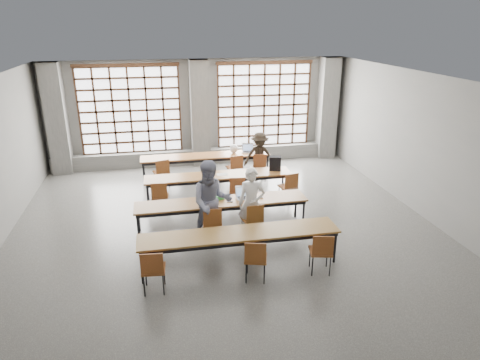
# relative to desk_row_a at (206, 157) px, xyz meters

# --- Properties ---
(floor) EXTENTS (11.00, 11.00, 0.00)m
(floor) POSITION_rel_desk_row_a_xyz_m (0.01, -3.84, -0.66)
(floor) COLOR #494946
(floor) RESTS_ON ground
(ceiling) EXTENTS (11.00, 11.00, 0.00)m
(ceiling) POSITION_rel_desk_row_a_xyz_m (0.01, -3.84, 2.84)
(ceiling) COLOR silver
(ceiling) RESTS_ON floor
(wall_back) EXTENTS (10.00, 0.00, 10.00)m
(wall_back) POSITION_rel_desk_row_a_xyz_m (0.01, 1.66, 1.09)
(wall_back) COLOR slate
(wall_back) RESTS_ON floor
(wall_front) EXTENTS (10.00, 0.00, 10.00)m
(wall_front) POSITION_rel_desk_row_a_xyz_m (0.01, -9.34, 1.09)
(wall_front) COLOR slate
(wall_front) RESTS_ON floor
(wall_right) EXTENTS (0.00, 11.00, 11.00)m
(wall_right) POSITION_rel_desk_row_a_xyz_m (5.01, -3.84, 1.09)
(wall_right) COLOR slate
(wall_right) RESTS_ON floor
(column_left) EXTENTS (0.60, 0.55, 3.50)m
(column_left) POSITION_rel_desk_row_a_xyz_m (-4.49, 1.38, 1.09)
(column_left) COLOR #565654
(column_left) RESTS_ON floor
(column_mid) EXTENTS (0.60, 0.55, 3.50)m
(column_mid) POSITION_rel_desk_row_a_xyz_m (0.01, 1.38, 1.09)
(column_mid) COLOR #565654
(column_mid) RESTS_ON floor
(column_right) EXTENTS (0.60, 0.55, 3.50)m
(column_right) POSITION_rel_desk_row_a_xyz_m (4.51, 1.38, 1.09)
(column_right) COLOR #565654
(column_right) RESTS_ON floor
(window_left) EXTENTS (3.32, 0.12, 3.00)m
(window_left) POSITION_rel_desk_row_a_xyz_m (-2.24, 1.58, 1.24)
(window_left) COLOR white
(window_left) RESTS_ON wall_back
(window_right) EXTENTS (3.32, 0.12, 3.00)m
(window_right) POSITION_rel_desk_row_a_xyz_m (2.26, 1.58, 1.24)
(window_right) COLOR white
(window_right) RESTS_ON wall_back
(sill_ledge) EXTENTS (9.80, 0.35, 0.50)m
(sill_ledge) POSITION_rel_desk_row_a_xyz_m (0.01, 1.46, -0.41)
(sill_ledge) COLOR #565654
(sill_ledge) RESTS_ON floor
(desk_row_a) EXTENTS (4.00, 0.70, 0.73)m
(desk_row_a) POSITION_rel_desk_row_a_xyz_m (0.00, 0.00, 0.00)
(desk_row_a) COLOR brown
(desk_row_a) RESTS_ON floor
(desk_row_b) EXTENTS (4.00, 0.70, 0.73)m
(desk_row_b) POSITION_rel_desk_row_a_xyz_m (0.12, -1.85, 0.00)
(desk_row_b) COLOR brown
(desk_row_b) RESTS_ON floor
(desk_row_c) EXTENTS (4.00, 0.70, 0.73)m
(desk_row_c) POSITION_rel_desk_row_a_xyz_m (-0.09, -3.64, 0.00)
(desk_row_c) COLOR brown
(desk_row_c) RESTS_ON floor
(desk_row_d) EXTENTS (4.00, 0.70, 0.73)m
(desk_row_d) POSITION_rel_desk_row_a_xyz_m (0.01, -5.28, 0.00)
(desk_row_d) COLOR brown
(desk_row_d) RESTS_ON floor
(chair_back_left) EXTENTS (0.51, 0.52, 0.88)m
(chair_back_left) POSITION_rel_desk_row_a_xyz_m (-1.38, -0.63, -0.13)
(chair_back_left) COLOR brown
(chair_back_left) RESTS_ON floor
(chair_back_mid) EXTENTS (0.50, 0.50, 0.88)m
(chair_back_mid) POSITION_rel_desk_row_a_xyz_m (0.82, -0.63, -0.13)
(chair_back_mid) COLOR brown
(chair_back_mid) RESTS_ON floor
(chair_back_right) EXTENTS (0.51, 0.51, 0.88)m
(chair_back_right) POSITION_rel_desk_row_a_xyz_m (1.58, -0.63, -0.13)
(chair_back_right) COLOR brown
(chair_back_right) RESTS_ON floor
(chair_mid_left) EXTENTS (0.46, 0.46, 0.88)m
(chair_mid_left) POSITION_rel_desk_row_a_xyz_m (-1.49, -2.48, -0.13)
(chair_mid_left) COLOR brown
(chair_mid_left) RESTS_ON floor
(chair_mid_centre) EXTENTS (0.48, 0.48, 0.88)m
(chair_mid_centre) POSITION_rel_desk_row_a_xyz_m (0.51, -2.48, -0.13)
(chair_mid_centre) COLOR brown
(chair_mid_centre) RESTS_ON floor
(chair_mid_right) EXTENTS (0.50, 0.50, 0.88)m
(chair_mid_right) POSITION_rel_desk_row_a_xyz_m (1.94, -2.48, -0.13)
(chair_mid_right) COLOR brown
(chair_mid_right) RESTS_ON floor
(chair_front_left) EXTENTS (0.46, 0.46, 0.88)m
(chair_front_left) POSITION_rel_desk_row_a_xyz_m (-0.39, -4.27, -0.13)
(chair_front_left) COLOR brown
(chair_front_left) RESTS_ON floor
(chair_front_right) EXTENTS (0.47, 0.48, 0.88)m
(chair_front_right) POSITION_rel_desk_row_a_xyz_m (0.52, -4.27, -0.13)
(chair_front_right) COLOR brown
(chair_front_right) RESTS_ON floor
(chair_near_left) EXTENTS (0.45, 0.46, 0.88)m
(chair_near_left) POSITION_rel_desk_row_a_xyz_m (-1.70, -5.91, -0.13)
(chair_near_left) COLOR brown
(chair_near_left) RESTS_ON floor
(chair_near_mid) EXTENTS (0.52, 0.52, 0.88)m
(chair_near_mid) POSITION_rel_desk_row_a_xyz_m (0.19, -5.91, -0.13)
(chair_near_mid) COLOR brown
(chair_near_mid) RESTS_ON floor
(chair_near_right) EXTENTS (0.50, 0.50, 0.88)m
(chair_near_right) POSITION_rel_desk_row_a_xyz_m (1.49, -5.91, -0.13)
(chair_near_right) COLOR brown
(chair_near_right) RESTS_ON floor
(student_male) EXTENTS (0.69, 0.55, 1.66)m
(student_male) POSITION_rel_desk_row_a_xyz_m (0.51, -4.14, 0.16)
(student_male) COLOR white
(student_male) RESTS_ON floor
(student_female) EXTENTS (0.94, 0.75, 1.88)m
(student_female) POSITION_rel_desk_row_a_xyz_m (-0.39, -4.14, 0.27)
(student_female) COLOR navy
(student_female) RESTS_ON floor
(student_back) EXTENTS (0.98, 0.58, 1.49)m
(student_back) POSITION_rel_desk_row_a_xyz_m (1.60, -0.50, 0.08)
(student_back) COLOR black
(student_back) RESTS_ON floor
(laptop_front) EXTENTS (0.37, 0.31, 0.26)m
(laptop_front) POSITION_rel_desk_row_a_xyz_m (0.46, -3.53, 0.13)
(laptop_front) COLOR #B3B3B8
(laptop_front) RESTS_ON desk_row_c
(laptop_back) EXTENTS (0.42, 0.38, 0.26)m
(laptop_back) POSITION_rel_desk_row_a_xyz_m (1.36, 0.11, 0.13)
(laptop_back) COLOR #AFAFB4
(laptop_back) RESTS_ON desk_row_a
(mouse) EXTENTS (0.10, 0.06, 0.04)m
(mouse) POSITION_rel_desk_row_a_xyz_m (0.86, -3.66, 0.08)
(mouse) COLOR silver
(mouse) RESTS_ON desk_row_c
(green_box) EXTENTS (0.27, 0.18, 0.09)m
(green_box) POSITION_rel_desk_row_a_xyz_m (-0.14, -3.56, 0.11)
(green_box) COLOR #2D8B34
(green_box) RESTS_ON desk_row_c
(phone) EXTENTS (0.14, 0.10, 0.01)m
(phone) POSITION_rel_desk_row_a_xyz_m (0.09, -3.74, 0.07)
(phone) COLOR black
(phone) RESTS_ON desk_row_c
(paper_sheet_b) EXTENTS (0.36, 0.32, 0.00)m
(paper_sheet_b) POSITION_rel_desk_row_a_xyz_m (-0.18, -1.90, 0.07)
(paper_sheet_b) COLOR silver
(paper_sheet_b) RESTS_ON desk_row_b
(paper_sheet_c) EXTENTS (0.30, 0.21, 0.00)m
(paper_sheet_c) POSITION_rel_desk_row_a_xyz_m (0.22, -1.85, 0.07)
(paper_sheet_c) COLOR silver
(paper_sheet_c) RESTS_ON desk_row_b
(backpack) EXTENTS (0.36, 0.27, 0.40)m
(backpack) POSITION_rel_desk_row_a_xyz_m (1.72, -1.80, 0.27)
(backpack) COLOR black
(backpack) RESTS_ON desk_row_b
(plastic_bag) EXTENTS (0.32, 0.29, 0.29)m
(plastic_bag) POSITION_rel_desk_row_a_xyz_m (0.90, 0.05, 0.21)
(plastic_bag) COLOR white
(plastic_bag) RESTS_ON desk_row_a
(red_pouch) EXTENTS (0.21, 0.13, 0.06)m
(red_pouch) POSITION_rel_desk_row_a_xyz_m (-1.69, -5.83, -0.16)
(red_pouch) COLOR #A91428
(red_pouch) RESTS_ON chair_near_left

